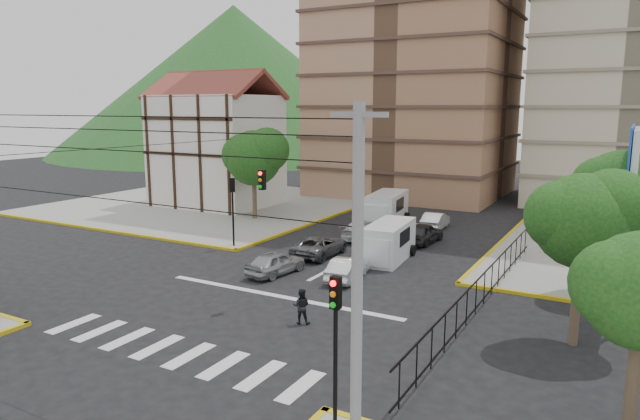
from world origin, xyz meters
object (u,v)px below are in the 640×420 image
Objects in this scene: car_white_front_right at (348,268)px; pedestrian_crosswalk at (301,306)px; traffic_light_se at (336,327)px; van_left_lane at (385,210)px; car_silver_front_left at (276,263)px; traffic_light_nw at (233,200)px; van_right_lane at (387,243)px.

car_white_front_right is 6.64m from pedestrian_crosswalk.
traffic_light_se is 28.93m from van_left_lane.
car_silver_front_left is 2.47× the size of pedestrian_crosswalk.
car_white_front_right is (9.49, -2.53, -2.50)m from traffic_light_nw.
van_right_lane is at bearing -107.54° from pedestrian_crosswalk.
van_left_lane is at bearing -82.53° from car_silver_front_left.
traffic_light_nw is at bearing -61.81° from pedestrian_crosswalk.
car_silver_front_left is at bearing -32.61° from traffic_light_nw.
van_left_lane is 1.54× the size of car_white_front_right.
pedestrian_crosswalk is at bearing -40.64° from traffic_light_nw.
van_right_lane is 0.90× the size of van_left_lane.
traffic_light_se is 15.78m from car_silver_front_left.
car_silver_front_left is (-9.95, 11.99, -2.47)m from traffic_light_se.
van_left_lane is 1.51× the size of car_silver_front_left.
van_right_lane is at bearing -119.32° from car_silver_front_left.
van_left_lane is at bearing 108.19° from van_right_lane.
traffic_light_se is at bearing -45.00° from traffic_light_nw.
car_white_front_right is (-6.11, 13.07, -2.50)m from traffic_light_se.
car_silver_front_left is 1.02× the size of car_white_front_right.
traffic_light_nw is 2.87× the size of pedestrian_crosswalk.
traffic_light_nw is 7.14m from car_silver_front_left.
van_right_lane is 1.35× the size of car_silver_front_left.
car_silver_front_left is at bearing -69.12° from pedestrian_crosswalk.
van_left_lane is (5.73, 11.52, -1.92)m from traffic_light_nw.
traffic_light_se is at bearing -77.52° from van_left_lane.
car_silver_front_left is (-4.22, -5.59, -0.44)m from van_right_lane.
car_silver_front_left is at bearing -97.83° from van_left_lane.
car_silver_front_left is (5.65, -3.61, -2.47)m from traffic_light_nw.
van_right_lane is 11.07m from pedestrian_crosswalk.
pedestrian_crosswalk is (-5.03, 6.53, -2.35)m from traffic_light_se.
traffic_light_se is 18.60m from van_right_lane.
car_silver_front_left is (-0.08, -15.13, -0.55)m from van_left_lane.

